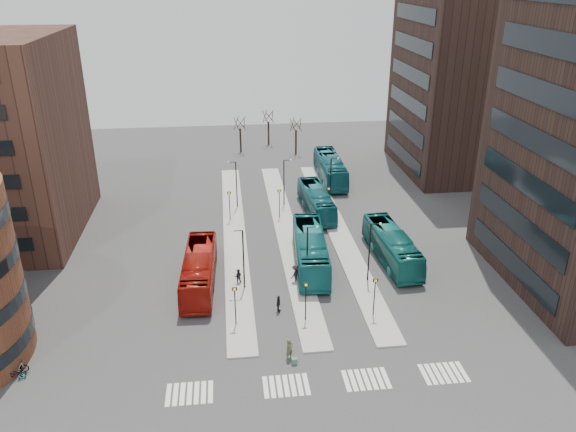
{
  "coord_description": "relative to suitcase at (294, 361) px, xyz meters",
  "views": [
    {
      "loc": [
        -4.65,
        -28.39,
        27.93
      ],
      "look_at": [
        1.41,
        23.38,
        5.0
      ],
      "focal_mm": 35.0,
      "sensor_mm": 36.0,
      "label": 1
    }
  ],
  "objects": [
    {
      "name": "ground",
      "position": [
        0.08,
        -6.4,
        -0.26
      ],
      "size": [
        160.0,
        160.0,
        0.0
      ],
      "primitive_type": "plane",
      "color": "#313134",
      "rests_on": "ground"
    },
    {
      "name": "bicycle_near",
      "position": [
        -20.92,
        0.8,
        0.18
      ],
      "size": [
        1.74,
        0.79,
        0.88
      ],
      "primitive_type": "imported",
      "rotation": [
        0.0,
        0.0,
        1.69
      ],
      "color": "gray",
      "rests_on": "ground"
    },
    {
      "name": "teal_bus_d",
      "position": [
        10.33,
        40.41,
        1.53
      ],
      "size": [
        3.16,
        12.87,
        3.57
      ],
      "primitive_type": "imported",
      "rotation": [
        0.0,
        0.0,
        -0.01
      ],
      "color": "#145A68",
      "rests_on": "ground"
    },
    {
      "name": "bicycle_far",
      "position": [
        -20.92,
        0.58,
        0.19
      ],
      "size": [
        1.79,
        0.85,
        0.9
      ],
      "primitive_type": "imported",
      "rotation": [
        0.0,
        0.0,
        1.72
      ],
      "color": "gray",
      "rests_on": "ground"
    },
    {
      "name": "tower_far",
      "position": [
        32.06,
        43.6,
        14.74
      ],
      "size": [
        20.12,
        20.0,
        30.0
      ],
      "color": "black",
      "rests_on": "ground"
    },
    {
      "name": "red_bus",
      "position": [
        -7.55,
        12.86,
        1.41
      ],
      "size": [
        3.33,
        12.1,
        3.34
      ],
      "primitive_type": "imported",
      "rotation": [
        0.0,
        0.0,
        -0.04
      ],
      "color": "maroon",
      "rests_on": "ground"
    },
    {
      "name": "suitcase",
      "position": [
        0.0,
        0.0,
        0.0
      ],
      "size": [
        0.43,
        0.34,
        0.52
      ],
      "primitive_type": "cube",
      "rotation": [
        0.0,
        0.0,
        0.03
      ],
      "color": "navy",
      "rests_on": "ground"
    },
    {
      "name": "island_mid",
      "position": [
        2.08,
        23.6,
        -0.19
      ],
      "size": [
        2.5,
        45.0,
        0.15
      ],
      "primitive_type": "cube",
      "color": "#979791",
      "rests_on": "ground"
    },
    {
      "name": "teal_bus_a",
      "position": [
        3.6,
        15.48,
        1.51
      ],
      "size": [
        3.91,
        12.9,
        3.54
      ],
      "primitive_type": "imported",
      "rotation": [
        0.0,
        0.0,
        -0.07
      ],
      "color": "#15666A",
      "rests_on": "ground"
    },
    {
      "name": "traveller",
      "position": [
        -0.31,
        0.68,
        0.65
      ],
      "size": [
        0.79,
        0.74,
        1.82
      ],
      "primitive_type": "imported",
      "rotation": [
        0.0,
        0.0,
        0.62
      ],
      "color": "#4D4F2F",
      "rests_on": "ground"
    },
    {
      "name": "commuter_b",
      "position": [
        -0.49,
        7.37,
        0.53
      ],
      "size": [
        0.68,
        1.0,
        1.58
      ],
      "primitive_type": "imported",
      "rotation": [
        0.0,
        0.0,
        1.22
      ],
      "color": "black",
      "rests_on": "ground"
    },
    {
      "name": "island_right",
      "position": [
        8.08,
        23.6,
        -0.19
      ],
      "size": [
        2.5,
        45.0,
        0.15
      ],
      "primitive_type": "cube",
      "color": "#979791",
      "rests_on": "ground"
    },
    {
      "name": "bicycle_mid",
      "position": [
        -20.92,
        1.43,
        0.26
      ],
      "size": [
        1.75,
        0.53,
        1.04
      ],
      "primitive_type": "imported",
      "rotation": [
        0.0,
        0.0,
        1.59
      ],
      "color": "gray",
      "rests_on": "ground"
    },
    {
      "name": "island_left",
      "position": [
        -3.92,
        23.6,
        -0.19
      ],
      "size": [
        2.5,
        45.0,
        0.15
      ],
      "primitive_type": "cube",
      "color": "#979791",
      "rests_on": "ground"
    },
    {
      "name": "teal_bus_b",
      "position": [
        6.44,
        28.95,
        1.31
      ],
      "size": [
        3.33,
        11.41,
        3.14
      ],
      "primitive_type": "imported",
      "rotation": [
        0.0,
        0.0,
        0.06
      ],
      "color": "#135862",
      "rests_on": "ground"
    },
    {
      "name": "bare_trees",
      "position": [
        2.75,
        56.27,
        2.46
      ],
      "size": [
        10.97,
        8.14,
        5.9
      ],
      "color": "black",
      "rests_on": "ground"
    },
    {
      "name": "teal_bus_c",
      "position": [
        12.17,
        15.61,
        1.39
      ],
      "size": [
        3.47,
        12.03,
        3.31
      ],
      "primitive_type": "imported",
      "rotation": [
        0.0,
        0.0,
        0.06
      ],
      "color": "#125E5C",
      "rests_on": "ground"
    },
    {
      "name": "sign_poles",
      "position": [
        1.68,
        16.6,
        2.15
      ],
      "size": [
        12.45,
        22.12,
        3.65
      ],
      "color": "black",
      "rests_on": "ground"
    },
    {
      "name": "crosswalk_stripes",
      "position": [
        1.83,
        -2.4,
        -0.26
      ],
      "size": [
        22.35,
        2.4,
        0.01
      ],
      "color": "silver",
      "rests_on": "ground"
    },
    {
      "name": "commuter_a",
      "position": [
        -3.87,
        12.65,
        0.52
      ],
      "size": [
        0.81,
        0.65,
        1.57
      ],
      "primitive_type": "imported",
      "rotation": [
        0.0,
        0.0,
        3.07
      ],
      "color": "black",
      "rests_on": "ground"
    },
    {
      "name": "lamp_posts",
      "position": [
        2.72,
        21.6,
        3.32
      ],
      "size": [
        14.04,
        20.24,
        6.12
      ],
      "color": "black",
      "rests_on": "ground"
    },
    {
      "name": "commuter_c",
      "position": [
        1.65,
        12.3,
        0.65
      ],
      "size": [
        1.31,
        1.32,
        1.83
      ],
      "primitive_type": "imported",
      "rotation": [
        0.0,
        0.0,
        3.95
      ],
      "color": "black",
      "rests_on": "ground"
    }
  ]
}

